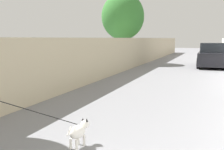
# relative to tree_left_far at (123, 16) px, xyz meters

# --- Properties ---
(ground_plane) EXTENTS (80.00, 80.00, 0.00)m
(ground_plane) POSITION_rel_tree_left_far_xyz_m (-5.00, -4.47, -3.40)
(ground_plane) COLOR gray
(wall_left) EXTENTS (48.00, 0.30, 1.85)m
(wall_left) POSITION_rel_tree_left_far_xyz_m (-7.00, -1.51, -2.47)
(wall_left) COLOR tan
(wall_left) RESTS_ON ground
(tree_left_far) EXTENTS (3.10, 3.10, 5.09)m
(tree_left_far) POSITION_rel_tree_left_far_xyz_m (0.00, 0.00, 0.00)
(tree_left_far) COLOR brown
(tree_left_far) RESTS_ON ground
(dog) EXTENTS (1.46, 0.99, 1.06)m
(dog) POSITION_rel_tree_left_far_xyz_m (-15.60, -4.17, -3.12)
(dog) COLOR white
(dog) RESTS_ON ground
(car_near) EXTENTS (4.10, 1.80, 1.54)m
(car_near) POSITION_rel_tree_left_far_xyz_m (-0.78, -6.27, -2.68)
(car_near) COLOR black
(car_near) RESTS_ON ground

